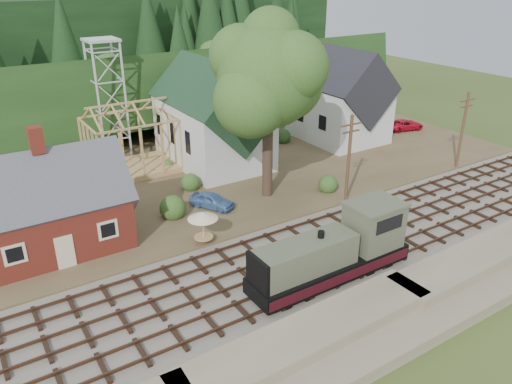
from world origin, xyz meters
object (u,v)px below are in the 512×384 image
car_blue (212,200)px  locomotive (336,252)px  patio_set (203,217)px  car_red (405,125)px

car_blue → locomotive: bearing=-111.4°
car_blue → patio_set: bearing=-154.2°
locomotive → car_red: locomotive is taller
car_blue → car_red: (30.75, 6.51, -0.02)m
patio_set → car_red: bearing=18.5°
car_red → patio_set: size_ratio=1.86×
car_blue → car_red: size_ratio=0.84×
car_blue → car_red: 31.43m
car_red → patio_set: bearing=121.3°
car_blue → car_red: bearing=-18.2°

